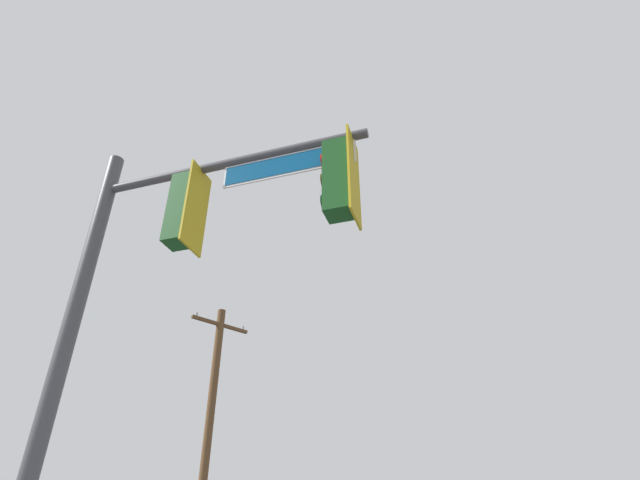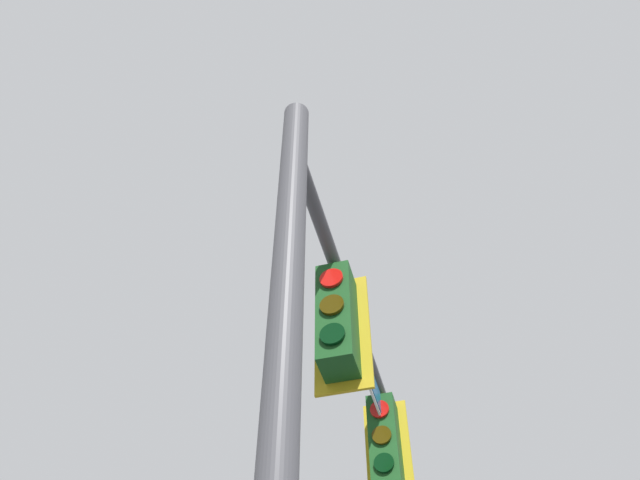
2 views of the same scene
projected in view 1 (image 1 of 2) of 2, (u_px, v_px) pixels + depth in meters
name	position (u px, v px, depth m)	size (l,w,h in m)	color
signal_pole_near	(175.00, 259.00, 6.45)	(4.15, 0.61, 6.47)	#47474C
utility_pole	(209.00, 428.00, 17.57)	(1.45, 2.16, 9.29)	brown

